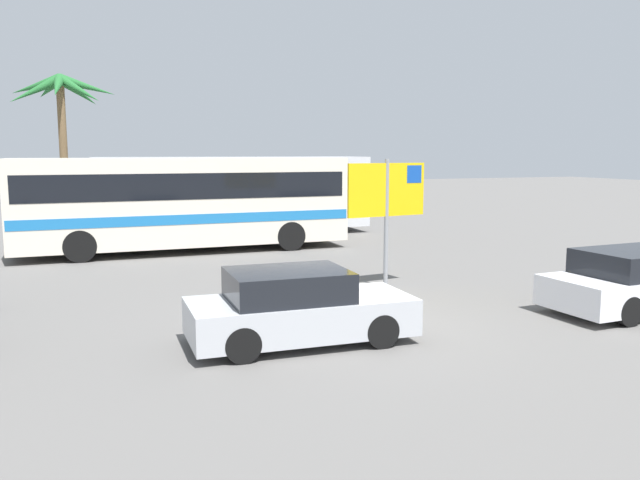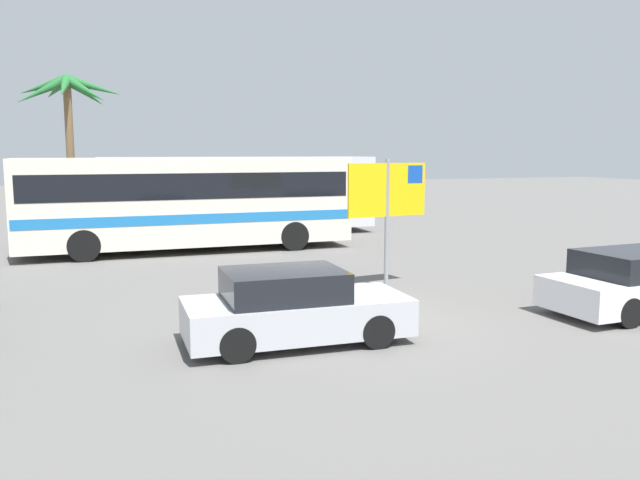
# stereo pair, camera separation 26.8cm
# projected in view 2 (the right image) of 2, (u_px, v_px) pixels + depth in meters

# --- Properties ---
(ground) EXTENTS (120.00, 120.00, 0.00)m
(ground) POSITION_uv_depth(u_px,v_px,m) (335.00, 328.00, 12.29)
(ground) COLOR #605E5B
(bus_front_coach) EXTENTS (10.98, 2.48, 3.17)m
(bus_front_coach) POSITION_uv_depth(u_px,v_px,m) (189.00, 199.00, 21.71)
(bus_front_coach) COLOR silver
(bus_front_coach) RESTS_ON ground
(bus_rear_coach) EXTENTS (10.98, 2.48, 3.17)m
(bus_rear_coach) POSITION_uv_depth(u_px,v_px,m) (240.00, 191.00, 25.97)
(bus_rear_coach) COLOR silver
(bus_rear_coach) RESTS_ON ground
(ferry_sign) EXTENTS (2.19, 0.34, 3.20)m
(ferry_sign) POSITION_uv_depth(u_px,v_px,m) (389.00, 195.00, 15.63)
(ferry_sign) COLOR gray
(ferry_sign) RESTS_ON ground
(car_silver) EXTENTS (3.98, 1.79, 1.32)m
(car_silver) POSITION_uv_depth(u_px,v_px,m) (293.00, 308.00, 11.27)
(car_silver) COLOR #B7BABF
(car_silver) RESTS_ON ground
(palm_tree_seaside) EXTENTS (4.16, 4.15, 6.49)m
(palm_tree_seaside) POSITION_uv_depth(u_px,v_px,m) (68.00, 102.00, 25.89)
(palm_tree_seaside) COLOR brown
(palm_tree_seaside) RESTS_ON ground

